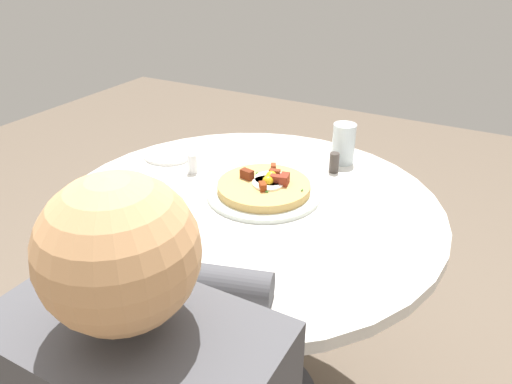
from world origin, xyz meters
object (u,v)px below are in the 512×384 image
(dining_table, at_px, (248,260))
(breakfast_pizza, at_px, (265,186))
(pepper_shaker, at_px, (334,163))
(knife, at_px, (126,183))
(pizza_plate, at_px, (264,193))
(fork, at_px, (134,178))
(bread_plate, at_px, (170,154))
(salt_shaker, at_px, (192,164))
(water_glass, at_px, (344,144))

(dining_table, height_order, breakfast_pizza, breakfast_pizza)
(dining_table, height_order, pepper_shaker, pepper_shaker)
(dining_table, distance_m, knife, 0.39)
(pepper_shaker, bearing_deg, knife, 37.24)
(pizza_plate, height_order, pepper_shaker, pepper_shaker)
(dining_table, bearing_deg, fork, 6.63)
(breakfast_pizza, bearing_deg, pepper_shaker, -116.89)
(dining_table, distance_m, bread_plate, 0.43)
(salt_shaker, bearing_deg, knife, 53.90)
(water_glass, bearing_deg, pepper_shaker, 91.18)
(knife, relative_size, salt_shaker, 3.13)
(bread_plate, height_order, fork, bread_plate)
(salt_shaker, distance_m, pepper_shaker, 0.41)
(pizza_plate, distance_m, knife, 0.38)
(pizza_plate, height_order, knife, pizza_plate)
(breakfast_pizza, bearing_deg, knife, 21.04)
(dining_table, bearing_deg, pizza_plate, -104.05)
(knife, xyz_separation_m, pepper_shaker, (-0.47, -0.36, 0.02))
(dining_table, bearing_deg, salt_shaker, -19.22)
(bread_plate, distance_m, water_glass, 0.53)
(knife, xyz_separation_m, salt_shaker, (-0.11, -0.16, 0.02))
(pizza_plate, xyz_separation_m, knife, (0.36, 0.14, 0.00))
(pepper_shaker, bearing_deg, bread_plate, 15.61)
(breakfast_pizza, relative_size, salt_shaker, 4.25)
(fork, distance_m, water_glass, 0.62)
(breakfast_pizza, distance_m, fork, 0.37)
(knife, distance_m, pepper_shaker, 0.59)
(dining_table, xyz_separation_m, fork, (0.34, 0.04, 0.18))
(breakfast_pizza, distance_m, water_glass, 0.32)
(fork, relative_size, pepper_shaker, 3.07)
(dining_table, xyz_separation_m, bread_plate, (0.36, -0.14, 0.18))
(pizza_plate, distance_m, fork, 0.37)
(bread_plate, distance_m, fork, 0.18)
(pizza_plate, bearing_deg, knife, 20.79)
(bread_plate, xyz_separation_m, knife, (-0.02, 0.22, 0.00))
(knife, distance_m, salt_shaker, 0.19)
(pizza_plate, height_order, fork, pizza_plate)
(pizza_plate, bearing_deg, breakfast_pizza, -121.06)
(knife, height_order, water_glass, water_glass)
(bread_plate, relative_size, salt_shaker, 2.76)
(dining_table, bearing_deg, bread_plate, -21.79)
(pepper_shaker, bearing_deg, pizza_plate, 63.07)
(bread_plate, bearing_deg, pepper_shaker, -164.39)
(bread_plate, xyz_separation_m, salt_shaker, (-0.13, 0.06, 0.02))
(pepper_shaker, bearing_deg, salt_shaker, 29.47)
(knife, bearing_deg, bread_plate, -89.58)
(breakfast_pizza, bearing_deg, fork, 15.74)
(fork, height_order, knife, same)
(dining_table, xyz_separation_m, pepper_shaker, (-0.13, -0.28, 0.21))
(pizza_plate, bearing_deg, bread_plate, -12.73)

